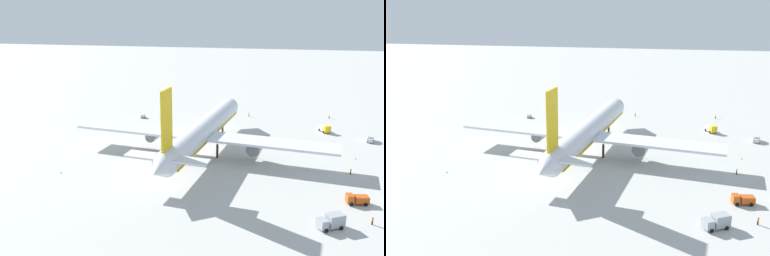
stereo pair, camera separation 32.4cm
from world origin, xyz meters
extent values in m
plane|color=#B2B2AD|center=(0.00, 0.00, 0.00)|extent=(600.00, 600.00, 0.00)
cylinder|color=silver|center=(0.00, 0.00, 7.39)|extent=(62.20, 15.77, 6.40)
cone|color=silver|center=(33.14, -5.11, 7.39)|extent=(6.02, 6.98, 6.27)
cone|color=silver|center=(-33.78, 5.21, 7.39)|extent=(7.25, 6.99, 6.08)
cube|color=#E5B20C|center=(-28.64, 4.42, 17.99)|extent=(6.01, 1.41, 14.78)
cube|color=silver|center=(-28.26, 10.15, 8.67)|extent=(5.80, 10.09, 0.36)
cube|color=silver|center=(-30.00, -1.17, 8.67)|extent=(5.80, 10.09, 0.36)
cube|color=silver|center=(0.22, 21.72, 6.43)|extent=(14.47, 37.55, 0.70)
cylinder|color=slate|center=(0.37, 16.14, 4.46)|extent=(5.37, 3.97, 3.26)
cube|color=silver|center=(-6.34, -20.78, 6.43)|extent=(14.47, 37.55, 0.70)
cylinder|color=slate|center=(-4.51, -15.50, 4.11)|extent=(5.49, 4.65, 3.94)
cylinder|color=black|center=(21.43, -3.30, 2.10)|extent=(0.70, 0.70, 4.19)
cylinder|color=black|center=(-2.27, 5.61, 2.10)|extent=(0.70, 0.70, 4.19)
cylinder|color=black|center=(-3.85, -4.67, 2.10)|extent=(0.70, 0.70, 4.19)
cube|color=#E5B20C|center=(0.00, 0.00, 5.63)|extent=(59.71, 15.08, 0.50)
cube|color=#BF4C14|center=(-28.25, -38.49, 1.39)|extent=(2.37, 1.80, 1.88)
cube|color=#BF4C14|center=(-27.85, -41.15, 1.22)|extent=(2.60, 3.37, 1.54)
cube|color=black|center=(-28.32, -37.97, 1.86)|extent=(1.82, 0.35, 0.83)
cylinder|color=black|center=(-29.30, -38.79, 0.45)|extent=(0.43, 0.93, 0.90)
cylinder|color=black|center=(-27.15, -38.48, 0.45)|extent=(0.43, 0.93, 0.90)
cylinder|color=black|center=(-28.83, -41.95, 0.45)|extent=(0.43, 0.93, 0.90)
cylinder|color=black|center=(-26.68, -41.63, 0.45)|extent=(0.43, 0.93, 0.90)
cube|color=#999EA5|center=(-41.49, -31.09, 1.43)|extent=(2.97, 2.65, 1.95)
cube|color=#999EA5|center=(-40.05, -33.73, 1.76)|extent=(3.82, 4.22, 2.62)
cube|color=black|center=(-41.77, -30.57, 1.91)|extent=(1.86, 1.06, 0.86)
cylinder|color=black|center=(-42.49, -31.83, 0.45)|extent=(0.69, 0.93, 0.90)
cylinder|color=black|center=(-40.32, -30.65, 0.45)|extent=(0.69, 0.93, 0.90)
cylinder|color=black|center=(-40.79, -34.96, 0.45)|extent=(0.69, 0.93, 0.90)
cylinder|color=black|center=(-38.62, -33.78, 0.45)|extent=(0.69, 0.93, 0.90)
cube|color=yellow|center=(27.49, -39.59, 1.56)|extent=(2.23, 2.64, 2.22)
cube|color=silver|center=(29.82, -38.53, 1.20)|extent=(3.61, 3.27, 1.50)
cube|color=black|center=(27.04, -39.80, 2.11)|extent=(0.86, 1.76, 0.98)
cylinder|color=black|center=(28.09, -40.56, 0.45)|extent=(0.94, 0.65, 0.90)
cylinder|color=black|center=(27.15, -38.51, 0.45)|extent=(0.94, 0.65, 0.90)
cylinder|color=black|center=(30.84, -39.31, 0.45)|extent=(0.94, 0.65, 0.90)
cylinder|color=black|center=(29.91, -37.25, 0.45)|extent=(0.94, 0.65, 0.90)
cube|color=silver|center=(20.53, -52.71, 0.87)|extent=(5.03, 2.89, 1.10)
cube|color=silver|center=(20.76, -52.76, 1.70)|extent=(3.33, 2.32, 0.55)
cylinder|color=black|center=(18.80, -53.25, 0.32)|extent=(0.67, 0.36, 0.64)
cylinder|color=black|center=(19.22, -51.45, 0.32)|extent=(0.67, 0.36, 0.64)
cylinder|color=black|center=(21.84, -53.97, 0.32)|extent=(0.67, 0.36, 0.64)
cylinder|color=black|center=(22.26, -52.17, 0.32)|extent=(0.67, 0.36, 0.64)
cube|color=#595B60|center=(35.82, 30.29, 0.28)|extent=(2.46, 1.48, 0.15)
cylinder|color=#333338|center=(34.32, 30.24, 0.28)|extent=(0.60, 0.10, 0.08)
cube|color=silver|center=(35.82, 30.29, 0.90)|extent=(2.07, 1.33, 1.10)
cylinder|color=black|center=(34.93, 29.56, 0.20)|extent=(0.40, 0.13, 0.40)
cylinder|color=black|center=(34.88, 30.96, 0.20)|extent=(0.40, 0.13, 0.40)
cylinder|color=black|center=(36.76, 29.62, 0.20)|extent=(0.40, 0.13, 0.40)
cylinder|color=black|center=(36.72, 31.02, 0.20)|extent=(0.40, 0.13, 0.40)
cylinder|color=black|center=(-37.35, -41.65, 0.44)|extent=(0.39, 0.39, 0.88)
cylinder|color=orange|center=(-37.35, -41.65, 1.21)|extent=(0.48, 0.48, 0.66)
sphere|color=#8C6647|center=(-37.35, -41.65, 1.65)|extent=(0.24, 0.24, 0.24)
cylinder|color=black|center=(48.11, -42.68, 0.42)|extent=(0.33, 0.33, 0.84)
cylinder|color=yellow|center=(48.11, -42.68, 1.16)|extent=(0.42, 0.42, 0.63)
sphere|color=tan|center=(48.11, -42.68, 1.59)|extent=(0.23, 0.23, 0.23)
cylinder|color=black|center=(-9.91, -41.67, 0.40)|extent=(0.39, 0.39, 0.79)
cylinder|color=yellow|center=(-9.91, -41.67, 1.09)|extent=(0.48, 0.48, 0.59)
sphere|color=#8C6647|center=(-9.91, -41.67, 1.50)|extent=(0.21, 0.21, 0.21)
cylinder|color=#3F3F47|center=(45.58, -11.19, 0.43)|extent=(0.44, 0.44, 0.86)
cylinder|color=yellow|center=(45.58, -11.19, 1.19)|extent=(0.55, 0.55, 0.65)
sphere|color=#8C6647|center=(45.58, -11.19, 1.63)|extent=(0.23, 0.23, 0.23)
cone|color=orange|center=(-23.33, 35.58, 0.28)|extent=(0.36, 0.36, 0.55)
cone|color=orange|center=(2.43, -44.96, 0.28)|extent=(0.36, 0.36, 0.55)
camera|label=1|loc=(-123.07, -19.30, 45.06)|focal=40.13mm
camera|label=2|loc=(-123.01, -19.62, 45.06)|focal=40.13mm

